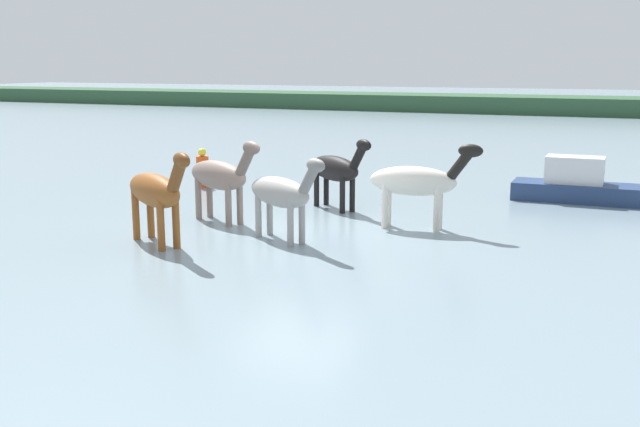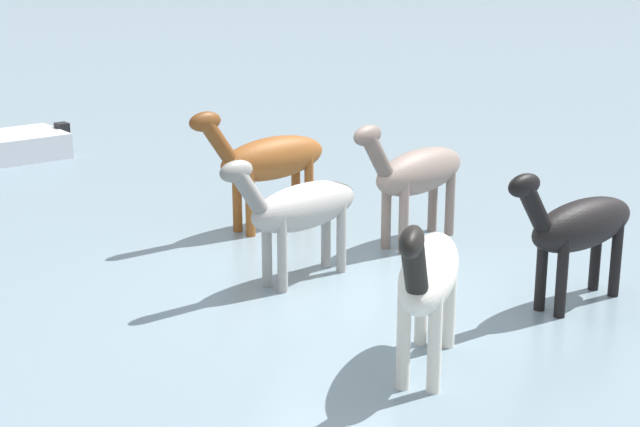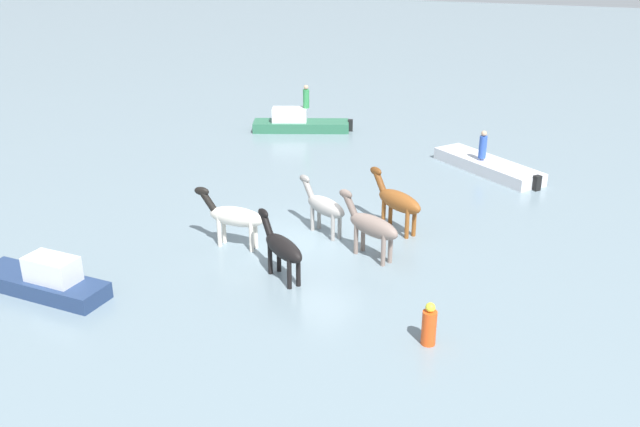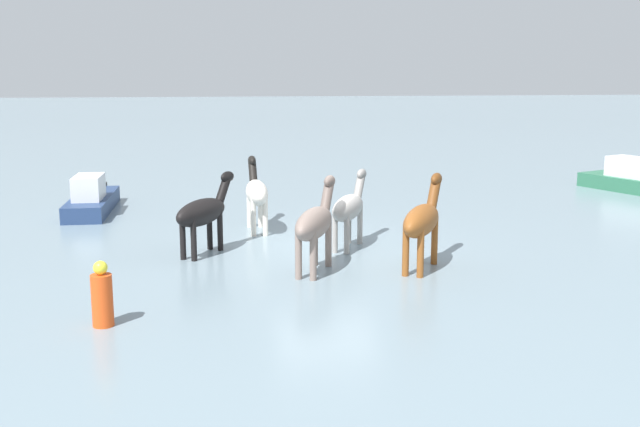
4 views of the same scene
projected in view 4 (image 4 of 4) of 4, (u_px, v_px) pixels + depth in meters
The scene contains 8 objects.
ground_plane at pixel (327, 248), 18.20m from camera, with size 190.89×190.89×0.00m, color gray.
horse_dark_mare at pixel (256, 192), 19.90m from camera, with size 2.44×0.67×1.89m.
horse_gray_outer at pixel (349, 208), 18.05m from camera, with size 2.21×1.37×1.79m.
horse_dun_straggler at pixel (203, 212), 17.40m from camera, with size 2.17×1.57×1.82m.
horse_lead at pixel (315, 223), 15.90m from camera, with size 2.42×1.35×1.93m.
horse_rear_stallion at pixel (422, 220), 16.11m from camera, with size 2.37×1.60×1.96m.
boat_tender_starboard at pixel (92, 202), 22.64m from camera, with size 4.25×1.15×1.32m.
buoy_channel_marker at pixel (102, 297), 12.61m from camera, with size 0.36×0.36×1.14m.
Camera 4 is at (-17.53, 2.40, 4.32)m, focal length 42.02 mm.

